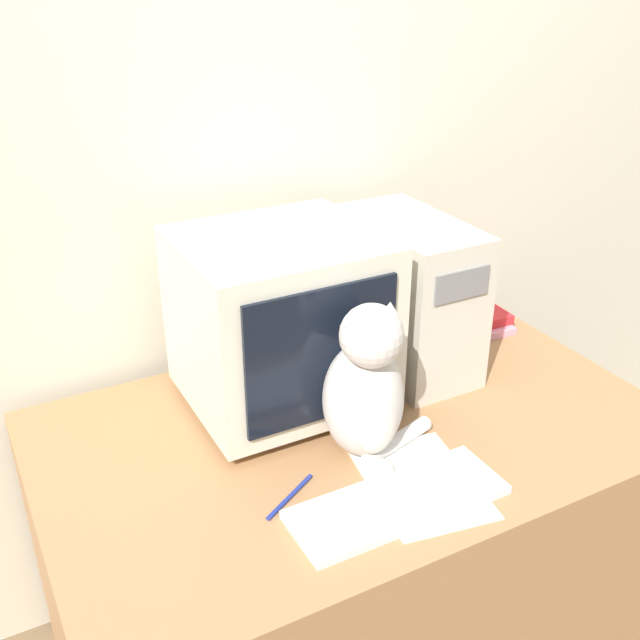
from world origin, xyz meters
name	(u,v)px	position (x,y,z in m)	size (l,w,h in m)	color
wall_back	(258,150)	(0.00, 0.93, 1.25)	(7.00, 0.05, 2.50)	beige
desk	(352,546)	(0.00, 0.43, 0.36)	(1.40, 0.86, 0.73)	#9E7047
crt_monitor	(281,321)	(-0.10, 0.60, 0.94)	(0.43, 0.40, 0.42)	beige
computer_tower	(408,294)	(0.26, 0.62, 0.92)	(0.21, 0.41, 0.39)	beige
keyboard	(398,502)	(-0.06, 0.16, 0.74)	(0.44, 0.16, 0.02)	silver
cat	(366,390)	(-0.03, 0.33, 0.89)	(0.27, 0.24, 0.36)	silver
book_stack	(478,318)	(0.57, 0.70, 0.75)	(0.14, 0.19, 0.05)	pink
pen	(290,497)	(-0.24, 0.27, 0.73)	(0.14, 0.08, 0.01)	navy
paper_sheet	(421,483)	(0.02, 0.19, 0.73)	(0.26, 0.33, 0.00)	white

